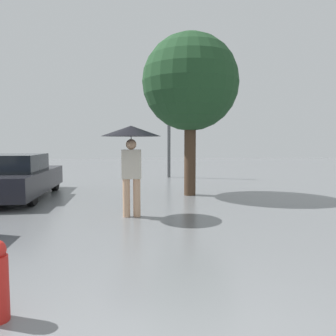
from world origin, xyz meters
TOP-DOWN VIEW (x-y plane):
  - pedestrian at (-0.02, 5.30)m, footprint 1.27×1.27m
  - parked_car_farthest at (-3.37, 8.16)m, footprint 1.89×4.34m
  - tree at (1.78, 8.00)m, footprint 2.86×2.86m
  - street_lamp at (1.79, 13.09)m, footprint 0.25×0.25m

SIDE VIEW (x-z plane):
  - parked_car_farthest at x=-3.37m, z-range -0.04..1.23m
  - pedestrian at x=-0.02m, z-range 0.65..2.60m
  - street_lamp at x=1.79m, z-range 0.22..5.36m
  - tree at x=1.78m, z-range 0.95..5.76m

